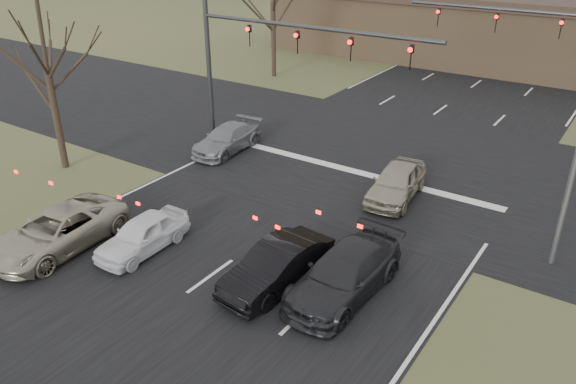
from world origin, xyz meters
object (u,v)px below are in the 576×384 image
Objects in this scene: building at (537,33)px; mast_arm_near at (261,46)px; car_silver_suv at (58,230)px; car_grey_ahead at (227,139)px; car_white_sedan at (143,234)px; car_black_hatch at (277,266)px; car_charcoal_sedan at (344,274)px; mast_arm_far at (566,39)px; car_silver_ahead at (396,182)px.

building is 3.50× the size of mast_arm_near.
mast_arm_near reaches higher than car_silver_suv.
car_white_sedan is at bearing -71.93° from car_grey_ahead.
mast_arm_near is (-7.23, -25.00, 2.41)m from building.
car_white_sedan is at bearing -164.31° from car_black_hatch.
car_charcoal_sedan is (1.95, 0.78, 0.01)m from car_black_hatch.
mast_arm_far is 2.66× the size of car_silver_ahead.
building is 26.14m from mast_arm_near.
car_grey_ahead is (-3.50, 8.81, 0.00)m from car_white_sedan.
car_silver_suv is at bearing -91.54° from mast_arm_near.
car_grey_ahead is at bearing 172.72° from car_silver_ahead.
building reaches higher than car_charcoal_sedan.
car_white_sedan is at bearing 27.78° from car_silver_suv.
mast_arm_far is 2.58× the size of car_grey_ahead.
building is at bearing 95.97° from car_charcoal_sedan.
car_silver_suv is at bearing -134.89° from car_silver_ahead.
building is at bearing 73.87° from mast_arm_near.
mast_arm_near is 3.33× the size of car_white_sedan.
car_black_hatch reaches higher than car_grey_ahead.
car_silver_ahead is (-3.58, -11.40, -4.30)m from mast_arm_far.
mast_arm_far is at bearing 57.92° from car_silver_suv.
car_silver_ahead reaches higher than car_silver_suv.
building is 33.47m from car_charcoal_sedan.
car_silver_ahead is at bearing 47.79° from car_silver_suv.
mast_arm_near is 15.17m from mast_arm_far.
car_black_hatch is (7.28, -9.14, -4.38)m from mast_arm_near.
car_grey_ahead reaches higher than car_white_sedan.
car_silver_suv is at bearing -158.71° from car_charcoal_sedan.
building is at bearing 80.46° from car_white_sedan.
mast_arm_near reaches higher than car_silver_ahead.
mast_arm_near is at bearing -106.13° from building.
car_grey_ahead is at bearing 110.25° from car_white_sedan.
building reaches higher than car_white_sedan.
car_silver_suv is 1.19× the size of car_black_hatch.
car_black_hatch is at bearing 14.34° from car_silver_suv.
mast_arm_far is 24.95m from car_silver_suv.
mast_arm_far is at bearing 41.22° from mast_arm_near.
car_grey_ahead is (-8.50, -26.24, -2.04)m from building.
mast_arm_near is 12.40m from car_silver_suv.
car_charcoal_sedan is (2.00, -33.36, -1.96)m from building.
car_black_hatch is at bearing -155.59° from car_charcoal_sedan.
car_silver_ahead reaches higher than car_white_sedan.
car_black_hatch is (5.05, 0.91, 0.08)m from car_white_sedan.
car_silver_ahead is at bearing 103.87° from car_charcoal_sedan.
car_charcoal_sedan is 1.16× the size of car_silver_ahead.
car_charcoal_sedan is at bearing -86.57° from building.
building is 26.48m from car_silver_ahead.
car_charcoal_sedan reaches higher than car_grey_ahead.
car_black_hatch is 11.64m from car_grey_ahead.
building is 8.71× the size of car_charcoal_sedan.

